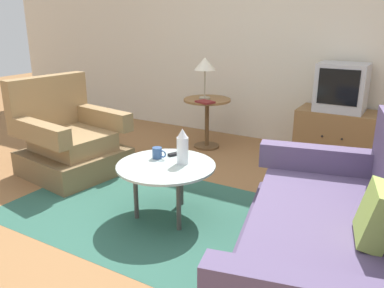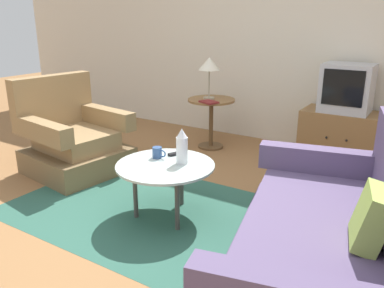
# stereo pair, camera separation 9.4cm
# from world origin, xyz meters

# --- Properties ---
(ground_plane) EXTENTS (16.00, 16.00, 0.00)m
(ground_plane) POSITION_xyz_m (0.00, 0.00, 0.00)
(ground_plane) COLOR olive
(back_wall) EXTENTS (9.00, 0.12, 2.70)m
(back_wall) POSITION_xyz_m (0.00, 2.58, 1.35)
(back_wall) COLOR beige
(back_wall) RESTS_ON ground
(area_rug) EXTENTS (2.61, 1.54, 0.00)m
(area_rug) POSITION_xyz_m (-0.00, 0.15, 0.00)
(area_rug) COLOR #2D5B4C
(area_rug) RESTS_ON ground
(armchair) EXTENTS (0.98, 0.98, 0.95)m
(armchair) POSITION_xyz_m (-1.39, 0.46, 0.31)
(armchair) COLOR brown
(armchair) RESTS_ON ground
(couch) EXTENTS (1.30, 1.92, 0.93)m
(couch) POSITION_xyz_m (1.30, -0.09, 0.29)
(couch) COLOR #4B3E5C
(couch) RESTS_ON ground
(coffee_table) EXTENTS (0.76, 0.76, 0.44)m
(coffee_table) POSITION_xyz_m (-0.00, 0.15, 0.40)
(coffee_table) COLOR #B2C6C1
(coffee_table) RESTS_ON ground
(side_table) EXTENTS (0.55, 0.55, 0.60)m
(side_table) POSITION_xyz_m (-0.57, 1.86, 0.43)
(side_table) COLOR olive
(side_table) RESTS_ON ground
(tv_stand) EXTENTS (0.85, 0.49, 0.55)m
(tv_stand) POSITION_xyz_m (0.86, 2.25, 0.27)
(tv_stand) COLOR olive
(tv_stand) RESTS_ON ground
(television) EXTENTS (0.50, 0.41, 0.51)m
(television) POSITION_xyz_m (0.86, 2.24, 0.80)
(television) COLOR #B7B7BC
(television) RESTS_ON tv_stand
(table_lamp) EXTENTS (0.25, 0.25, 0.48)m
(table_lamp) POSITION_xyz_m (-0.59, 1.85, 0.99)
(table_lamp) COLOR #9E937A
(table_lamp) RESTS_ON side_table
(vase) EXTENTS (0.09, 0.09, 0.28)m
(vase) POSITION_xyz_m (0.10, 0.24, 0.58)
(vase) COLOR white
(vase) RESTS_ON coffee_table
(mug) EXTENTS (0.12, 0.08, 0.09)m
(mug) POSITION_xyz_m (-0.14, 0.24, 0.48)
(mug) COLOR #335184
(mug) RESTS_ON coffee_table
(tv_remote_dark) EXTENTS (0.10, 0.15, 0.02)m
(tv_remote_dark) POSITION_xyz_m (-0.05, 0.38, 0.45)
(tv_remote_dark) COLOR black
(tv_remote_dark) RESTS_ON coffee_table
(book) EXTENTS (0.23, 0.20, 0.02)m
(book) POSITION_xyz_m (-0.48, 1.65, 0.61)
(book) COLOR maroon
(book) RESTS_ON side_table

